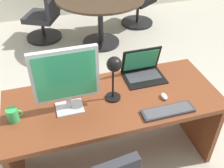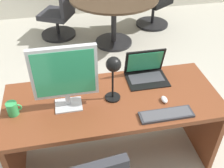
% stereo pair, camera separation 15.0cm
% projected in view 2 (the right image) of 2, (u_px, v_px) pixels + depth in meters
% --- Properties ---
extents(ground, '(12.00, 12.00, 0.00)m').
position_uv_depth(ground, '(91.00, 69.00, 3.71)').
color(ground, '#B7B2A3').
extents(desk, '(1.69, 0.70, 0.73)m').
position_uv_depth(desk, '(112.00, 114.00, 2.26)').
color(desk, brown).
rests_on(desk, ground).
extents(monitor, '(0.46, 0.16, 0.51)m').
position_uv_depth(monitor, '(65.00, 75.00, 1.86)').
color(monitor, '#B7BABF').
rests_on(monitor, desk).
extents(laptop, '(0.34, 0.26, 0.25)m').
position_uv_depth(laptop, '(146.00, 69.00, 2.29)').
color(laptop, black).
rests_on(laptop, desk).
extents(keyboard, '(0.40, 0.12, 0.02)m').
position_uv_depth(keyboard, '(166.00, 115.00, 1.95)').
color(keyboard, '#2D2D33').
rests_on(keyboard, desk).
extents(mouse, '(0.04, 0.08, 0.03)m').
position_uv_depth(mouse, '(164.00, 100.00, 2.07)').
color(mouse, silver).
rests_on(mouse, desk).
extents(desk_lamp, '(0.12, 0.14, 0.39)m').
position_uv_depth(desk_lamp, '(113.00, 70.00, 1.91)').
color(desk_lamp, black).
rests_on(desk_lamp, desk).
extents(coffee_mug, '(0.11, 0.08, 0.11)m').
position_uv_depth(coffee_mug, '(13.00, 109.00, 1.93)').
color(coffee_mug, green).
rests_on(coffee_mug, desk).
extents(meeting_table, '(1.27, 1.27, 0.76)m').
position_uv_depth(meeting_table, '(114.00, 8.00, 3.92)').
color(meeting_table, black).
rests_on(meeting_table, ground).
extents(meeting_chair_near, '(0.65, 0.64, 0.88)m').
position_uv_depth(meeting_chair_near, '(152.00, 6.00, 4.54)').
color(meeting_chair_near, black).
rests_on(meeting_chair_near, ground).
extents(meeting_chair_far, '(0.63, 0.62, 0.81)m').
position_uv_depth(meeting_chair_far, '(60.00, 17.00, 4.27)').
color(meeting_chair_far, black).
rests_on(meeting_chair_far, ground).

